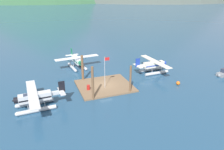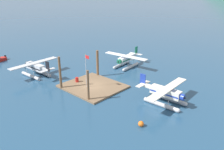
{
  "view_description": "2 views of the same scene",
  "coord_description": "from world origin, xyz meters",
  "px_view_note": "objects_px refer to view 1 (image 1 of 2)",
  "views": [
    {
      "loc": [
        -11.54,
        -34.8,
        16.83
      ],
      "look_at": [
        1.5,
        -0.03,
        2.18
      ],
      "focal_mm": 33.55,
      "sensor_mm": 36.0,
      "label": 1
    },
    {
      "loc": [
        28.23,
        -25.54,
        16.91
      ],
      "look_at": [
        2.17,
        2.69,
        2.12
      ],
      "focal_mm": 37.03,
      "sensor_mm": 36.0,
      "label": 2
    }
  ],
  "objects_px": {
    "fuel_drum": "(88,87)",
    "seaplane_white_bow_left": "(77,61)",
    "seaplane_cream_stbd_fwd": "(154,66)",
    "mooring_buoy": "(178,83)",
    "flagpole": "(105,69)",
    "seaplane_silver_port_aft": "(35,99)",
    "boat_grey_open_se": "(224,73)"
  },
  "relations": [
    {
      "from": "seaplane_cream_stbd_fwd",
      "to": "mooring_buoy",
      "type": "bearing_deg",
      "value": -82.57
    },
    {
      "from": "fuel_drum",
      "to": "seaplane_white_bow_left",
      "type": "height_order",
      "value": "seaplane_white_bow_left"
    },
    {
      "from": "seaplane_cream_stbd_fwd",
      "to": "fuel_drum",
      "type": "bearing_deg",
      "value": -165.7
    },
    {
      "from": "mooring_buoy",
      "to": "seaplane_silver_port_aft",
      "type": "bearing_deg",
      "value": 179.15
    },
    {
      "from": "mooring_buoy",
      "to": "seaplane_silver_port_aft",
      "type": "xyz_separation_m",
      "value": [
        -26.32,
        0.39,
        1.2
      ]
    },
    {
      "from": "seaplane_cream_stbd_fwd",
      "to": "seaplane_white_bow_left",
      "type": "relative_size",
      "value": 1.0
    },
    {
      "from": "seaplane_cream_stbd_fwd",
      "to": "flagpole",
      "type": "bearing_deg",
      "value": -160.96
    },
    {
      "from": "fuel_drum",
      "to": "seaplane_cream_stbd_fwd",
      "type": "xyz_separation_m",
      "value": [
        16.15,
        4.12,
        0.84
      ]
    },
    {
      "from": "fuel_drum",
      "to": "seaplane_white_bow_left",
      "type": "xyz_separation_m",
      "value": [
        0.73,
        13.46,
        0.84
      ]
    },
    {
      "from": "seaplane_cream_stbd_fwd",
      "to": "seaplane_white_bow_left",
      "type": "xyz_separation_m",
      "value": [
        -15.42,
        9.34,
        0.0
      ]
    },
    {
      "from": "mooring_buoy",
      "to": "seaplane_cream_stbd_fwd",
      "type": "distance_m",
      "value": 7.74
    },
    {
      "from": "flagpole",
      "to": "boat_grey_open_se",
      "type": "distance_m",
      "value": 26.97
    },
    {
      "from": "flagpole",
      "to": "seaplane_silver_port_aft",
      "type": "bearing_deg",
      "value": -167.61
    },
    {
      "from": "fuel_drum",
      "to": "seaplane_silver_port_aft",
      "type": "relative_size",
      "value": 0.08
    },
    {
      "from": "seaplane_cream_stbd_fwd",
      "to": "boat_grey_open_se",
      "type": "relative_size",
      "value": 2.17
    },
    {
      "from": "seaplane_silver_port_aft",
      "to": "seaplane_cream_stbd_fwd",
      "type": "relative_size",
      "value": 1.0
    },
    {
      "from": "seaplane_silver_port_aft",
      "to": "boat_grey_open_se",
      "type": "height_order",
      "value": "seaplane_silver_port_aft"
    },
    {
      "from": "fuel_drum",
      "to": "boat_grey_open_se",
      "type": "height_order",
      "value": "boat_grey_open_se"
    },
    {
      "from": "seaplane_silver_port_aft",
      "to": "seaplane_white_bow_left",
      "type": "bearing_deg",
      "value": 59.05
    },
    {
      "from": "mooring_buoy",
      "to": "flagpole",
      "type": "bearing_deg",
      "value": 167.42
    },
    {
      "from": "seaplane_cream_stbd_fwd",
      "to": "seaplane_silver_port_aft",
      "type": "bearing_deg",
      "value": -164.15
    },
    {
      "from": "boat_grey_open_se",
      "to": "seaplane_cream_stbd_fwd",
      "type": "bearing_deg",
      "value": 153.65
    },
    {
      "from": "flagpole",
      "to": "boat_grey_open_se",
      "type": "relative_size",
      "value": 1.25
    },
    {
      "from": "fuel_drum",
      "to": "mooring_buoy",
      "type": "distance_m",
      "value": 17.48
    },
    {
      "from": "mooring_buoy",
      "to": "fuel_drum",
      "type": "bearing_deg",
      "value": 168.58
    },
    {
      "from": "seaplane_white_bow_left",
      "to": "seaplane_silver_port_aft",
      "type": "bearing_deg",
      "value": -120.95
    },
    {
      "from": "seaplane_silver_port_aft",
      "to": "seaplane_white_bow_left",
      "type": "relative_size",
      "value": 1.0
    },
    {
      "from": "seaplane_white_bow_left",
      "to": "boat_grey_open_se",
      "type": "bearing_deg",
      "value": -28.98
    },
    {
      "from": "seaplane_cream_stbd_fwd",
      "to": "boat_grey_open_se",
      "type": "distance_m",
      "value": 15.32
    },
    {
      "from": "mooring_buoy",
      "to": "boat_grey_open_se",
      "type": "bearing_deg",
      "value": 3.59
    },
    {
      "from": "seaplane_silver_port_aft",
      "to": "boat_grey_open_se",
      "type": "relative_size",
      "value": 2.17
    },
    {
      "from": "fuel_drum",
      "to": "seaplane_white_bow_left",
      "type": "relative_size",
      "value": 0.08
    }
  ]
}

